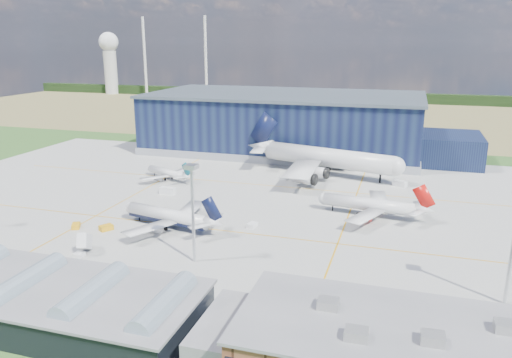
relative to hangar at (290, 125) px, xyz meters
name	(u,v)px	position (x,y,z in m)	size (l,w,h in m)	color
ground	(205,215)	(-2.81, -94.80, -11.62)	(600.00, 600.00, 0.00)	#284F1D
apron	(218,205)	(-2.81, -84.80, -11.59)	(220.00, 160.00, 0.08)	gray
farmland	(328,114)	(-2.81, 125.20, -11.62)	(600.00, 220.00, 0.01)	olive
treeline	(343,96)	(-2.81, 205.20, -7.62)	(600.00, 8.00, 8.00)	black
horizon_dressing	(136,57)	(-194.11, 199.58, 22.58)	(440.20, 18.00, 70.00)	silver
hangar	(290,125)	(0.00, 0.00, 0.00)	(145.00, 62.00, 26.10)	#101636
ops_building	(393,354)	(52.20, -154.81, -6.82)	(46.00, 23.00, 10.90)	brown
glass_concourse	(44,299)	(-9.26, -154.80, -7.93)	(78.00, 23.00, 8.60)	black
light_mast_center	(192,198)	(7.19, -124.80, 3.82)	(2.60, 2.60, 23.00)	#BABCC1
airliner_navy	(167,209)	(-8.59, -106.80, -6.26)	(32.86, 32.14, 10.71)	silver
airliner_red	(369,198)	(42.64, -81.63, -6.09)	(33.92, 33.18, 11.06)	silver
airliner_widebody	(329,148)	(24.07, -39.80, -1.05)	(64.82, 63.41, 21.14)	silver
airliner_regional	(167,169)	(-31.14, -62.80, -7.71)	(23.94, 23.42, 7.81)	silver
gse_tug_a	(76,226)	(-32.09, -114.87, -10.94)	(1.99, 3.25, 1.35)	orange
gse_tug_b	(106,228)	(-23.44, -113.77, -10.88)	(2.26, 3.39, 1.47)	orange
gse_van_a	(168,191)	(-22.64, -79.24, -10.46)	(2.31, 5.29, 2.31)	silver
gse_cart_a	(252,225)	(13.41, -100.41, -10.94)	(2.08, 3.11, 1.35)	silver
gse_van_b	(400,184)	(50.57, -47.47, -10.54)	(2.14, 4.68, 2.14)	silver
gse_tug_c	(193,167)	(-28.63, -45.09, -10.90)	(2.04, 3.27, 1.43)	orange
gse_cart_b	(284,178)	(9.73, -50.28, -11.02)	(1.84, 2.77, 1.20)	silver
gse_van_c	(193,293)	(13.92, -140.80, -10.29)	(2.66, 5.53, 2.66)	silver
airstair	(85,246)	(-19.88, -127.87, -9.84)	(2.23, 5.56, 3.56)	silver
car_a	(283,287)	(29.93, -131.94, -11.01)	(1.44, 3.59, 1.22)	#99999E
car_b	(317,313)	(38.32, -139.91, -10.97)	(1.37, 3.93, 1.29)	#99999E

